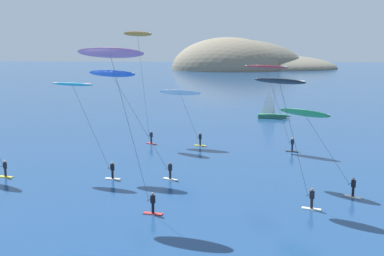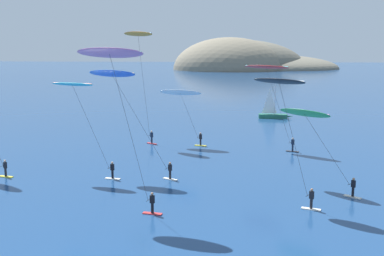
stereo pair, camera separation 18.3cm
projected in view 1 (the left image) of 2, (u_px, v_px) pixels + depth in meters
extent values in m
ellipsoid|color=#6B6656|center=(267.00, 68.00, 242.79)|extent=(69.19, 53.49, 13.64)
ellipsoid|color=#6B6656|center=(240.00, 69.00, 237.26)|extent=(62.91, 42.87, 28.34)
ellipsoid|color=#7A705B|center=(228.00, 70.00, 231.20)|extent=(54.02, 44.45, 30.64)
cube|color=#23664C|center=(272.00, 116.00, 82.73)|extent=(4.83, 1.49, 0.70)
cone|color=#23664C|center=(286.00, 116.00, 82.52)|extent=(2.17, 0.71, 0.67)
cylinder|color=#B2B2B7|center=(274.00, 100.00, 82.20)|extent=(0.12, 0.12, 5.00)
pyramid|color=white|center=(269.00, 101.00, 82.31)|extent=(1.80, 0.12, 4.25)
cylinder|color=#A5A5AD|center=(268.00, 113.00, 82.68)|extent=(1.80, 0.12, 0.08)
cube|color=red|center=(151.00, 144.00, 61.77)|extent=(1.44, 1.22, 0.08)
cylinder|color=#192338|center=(151.00, 140.00, 61.69)|extent=(0.22, 0.22, 0.80)
cube|color=#192338|center=(151.00, 135.00, 61.57)|extent=(0.39, 0.35, 0.60)
sphere|color=tan|center=(151.00, 132.00, 61.49)|extent=(0.22, 0.22, 0.22)
cylinder|color=black|center=(149.00, 135.00, 61.79)|extent=(0.32, 0.49, 0.04)
ellipsoid|color=orange|center=(137.00, 34.00, 60.51)|extent=(4.67, 3.61, 0.75)
cylinder|color=#0F7FE5|center=(137.00, 33.00, 60.50)|extent=(3.84, 2.48, 0.16)
cylinder|color=#333338|center=(143.00, 86.00, 61.16)|extent=(1.46, 0.92, 12.76)
cube|color=yellow|center=(200.00, 146.00, 60.58)|extent=(1.55, 0.73, 0.08)
cylinder|color=black|center=(200.00, 142.00, 60.51)|extent=(0.22, 0.22, 0.80)
cube|color=black|center=(200.00, 137.00, 60.38)|extent=(0.38, 0.28, 0.60)
sphere|color=#9E7051|center=(200.00, 133.00, 60.31)|extent=(0.22, 0.22, 0.22)
cylinder|color=black|center=(197.00, 137.00, 60.51)|extent=(0.18, 0.54, 0.04)
ellipsoid|color=white|center=(180.00, 93.00, 60.26)|extent=(5.66, 2.81, 0.97)
cylinder|color=black|center=(180.00, 92.00, 60.25)|extent=(5.06, 1.45, 0.16)
cylinder|color=#333338|center=(189.00, 115.00, 60.40)|extent=(2.28, 0.61, 5.51)
cube|color=red|center=(153.00, 214.00, 36.50)|extent=(1.55, 0.67, 0.08)
cylinder|color=black|center=(153.00, 208.00, 36.43)|extent=(0.22, 0.22, 0.80)
cube|color=black|center=(153.00, 199.00, 36.30)|extent=(0.38, 0.29, 0.60)
sphere|color=#9E7051|center=(153.00, 194.00, 36.23)|extent=(0.22, 0.22, 0.22)
cylinder|color=black|center=(149.00, 200.00, 36.44)|extent=(0.19, 0.54, 0.04)
ellipsoid|color=pink|center=(110.00, 53.00, 35.51)|extent=(5.75, 3.06, 0.97)
cylinder|color=#14895B|center=(110.00, 52.00, 35.50)|extent=(5.09, 1.61, 0.16)
cylinder|color=#333338|center=(130.00, 128.00, 35.98)|extent=(2.87, 0.85, 10.95)
cube|color=silver|center=(170.00, 179.00, 45.70)|extent=(1.51, 1.06, 0.08)
cylinder|color=black|center=(170.00, 175.00, 45.63)|extent=(0.22, 0.22, 0.80)
cube|color=black|center=(170.00, 168.00, 45.50)|extent=(0.38, 0.29, 0.60)
sphere|color=#9E7051|center=(170.00, 163.00, 45.43)|extent=(0.22, 0.22, 0.22)
cylinder|color=black|center=(167.00, 168.00, 45.65)|extent=(0.19, 0.54, 0.04)
ellipsoid|color=blue|center=(112.00, 74.00, 46.04)|extent=(5.16, 2.81, 0.91)
cylinder|color=gold|center=(112.00, 73.00, 46.04)|extent=(4.55, 1.49, 0.16)
cylinder|color=#333338|center=(139.00, 121.00, 45.85)|extent=(5.44, 1.63, 8.77)
cube|color=silver|center=(353.00, 197.00, 40.50)|extent=(1.42, 1.25, 0.08)
cylinder|color=black|center=(353.00, 192.00, 40.43)|extent=(0.22, 0.22, 0.80)
cube|color=black|center=(354.00, 184.00, 40.30)|extent=(0.39, 0.37, 0.60)
sphere|color=#9E7051|center=(354.00, 179.00, 40.23)|extent=(0.22, 0.22, 0.22)
cylinder|color=black|center=(349.00, 184.00, 40.57)|extent=(0.39, 0.45, 0.04)
ellipsoid|color=green|center=(304.00, 113.00, 42.75)|extent=(4.78, 4.35, 0.95)
cylinder|color=#D660B7|center=(304.00, 112.00, 42.74)|extent=(3.80, 3.26, 0.16)
cylinder|color=#333338|center=(326.00, 148.00, 41.67)|extent=(3.54, 3.01, 5.52)
cube|color=yellow|center=(6.00, 177.00, 46.50)|extent=(1.55, 0.72, 0.08)
cylinder|color=black|center=(5.00, 172.00, 46.43)|extent=(0.22, 0.22, 0.80)
cube|color=black|center=(5.00, 165.00, 46.30)|extent=(0.39, 0.34, 0.60)
sphere|color=beige|center=(5.00, 161.00, 46.23)|extent=(0.22, 0.22, 0.22)
cylinder|color=black|center=(3.00, 166.00, 46.51)|extent=(0.30, 0.50, 0.04)
cube|color=silver|center=(311.00, 209.00, 37.54)|extent=(1.55, 0.85, 0.08)
cylinder|color=black|center=(312.00, 203.00, 37.47)|extent=(0.22, 0.22, 0.80)
cube|color=black|center=(312.00, 195.00, 37.34)|extent=(0.39, 0.36, 0.60)
sphere|color=#9E7051|center=(312.00, 190.00, 37.27)|extent=(0.22, 0.22, 0.22)
cylinder|color=black|center=(308.00, 195.00, 37.58)|extent=(0.34, 0.48, 0.04)
ellipsoid|color=black|center=(279.00, 81.00, 37.73)|extent=(4.49, 3.66, 0.68)
cylinder|color=white|center=(280.00, 80.00, 37.72)|extent=(3.61, 2.52, 0.16)
cylinder|color=#333338|center=(294.00, 139.00, 37.66)|extent=(2.34, 1.59, 8.71)
cube|color=silver|center=(113.00, 179.00, 45.82)|extent=(1.55, 0.68, 0.08)
cylinder|color=black|center=(113.00, 174.00, 45.75)|extent=(0.22, 0.22, 0.80)
cube|color=black|center=(112.00, 167.00, 45.62)|extent=(0.38, 0.29, 0.60)
sphere|color=tan|center=(112.00, 163.00, 45.55)|extent=(0.22, 0.22, 0.22)
cylinder|color=black|center=(109.00, 168.00, 45.77)|extent=(0.20, 0.54, 0.04)
ellipsoid|color=#23B2C6|center=(72.00, 84.00, 45.68)|extent=(4.64, 2.36, 0.53)
cylinder|color=#DB4C38|center=(72.00, 84.00, 45.68)|extent=(4.15, 1.38, 0.16)
cylinder|color=#333338|center=(91.00, 127.00, 45.73)|extent=(3.61, 1.10, 7.78)
cube|color=#2D2D33|center=(292.00, 151.00, 57.40)|extent=(1.55, 0.83, 0.08)
cylinder|color=#192338|center=(292.00, 148.00, 57.33)|extent=(0.22, 0.22, 0.80)
cube|color=#192338|center=(292.00, 142.00, 57.20)|extent=(0.39, 0.35, 0.60)
sphere|color=beige|center=(293.00, 138.00, 57.13)|extent=(0.22, 0.22, 0.22)
cylinder|color=black|center=(290.00, 143.00, 57.43)|extent=(0.33, 0.48, 0.04)
ellipsoid|color=red|center=(266.00, 67.00, 57.96)|extent=(5.77, 4.40, 0.62)
cylinder|color=#23D6DB|center=(266.00, 67.00, 57.95)|extent=(4.90, 3.28, 0.16)
cylinder|color=#333338|center=(278.00, 105.00, 57.70)|extent=(2.96, 1.95, 8.79)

